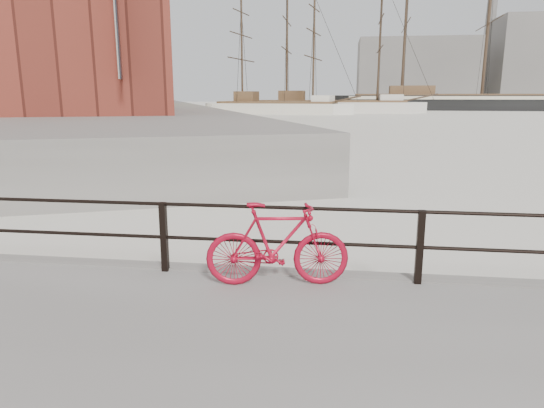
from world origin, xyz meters
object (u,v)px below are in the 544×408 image
at_px(bicycle, 277,244).
at_px(schooner_mid, 331,113).
at_px(workboat_far, 56,119).
at_px(barque_black, 480,110).
at_px(schooner_left, 277,114).

relative_size(bicycle, schooner_mid, 0.06).
height_order(bicycle, workboat_far, workboat_far).
bearing_deg(barque_black, schooner_left, -144.47).
relative_size(barque_black, schooner_mid, 2.01).
xyz_separation_m(bicycle, barque_black, (27.23, 91.64, -0.91)).
bearing_deg(workboat_far, schooner_left, 2.03).
bearing_deg(bicycle, workboat_far, 115.05).
relative_size(schooner_mid, schooner_left, 1.30).
bearing_deg(workboat_far, bicycle, -95.45).
distance_m(barque_black, schooner_mid, 32.67).
height_order(schooner_mid, schooner_left, schooner_mid).
height_order(barque_black, schooner_left, barque_black).
height_order(barque_black, schooner_mid, barque_black).
height_order(bicycle, schooner_mid, schooner_mid).
xyz_separation_m(barque_black, workboat_far, (-59.53, -43.84, 0.00)).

